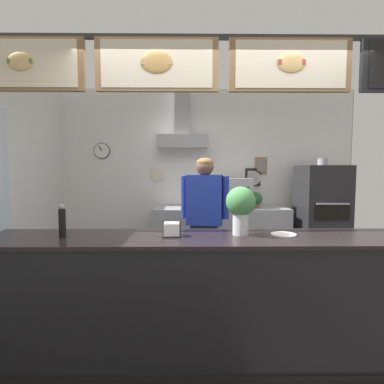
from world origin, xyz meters
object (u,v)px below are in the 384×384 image
(shop_worker, at_px, (205,222))
(condiment_plate, at_px, (283,235))
(espresso_machine, at_px, (236,193))
(potted_sage, at_px, (214,199))
(potted_oregano, at_px, (255,199))
(basil_vase, at_px, (241,207))
(pepper_grinder, at_px, (62,221))
(napkin_holder, at_px, (172,230))
(pizza_oven, at_px, (321,218))

(shop_worker, distance_m, condiment_plate, 1.37)
(espresso_machine, relative_size, potted_sage, 1.92)
(espresso_machine, distance_m, potted_sage, 0.36)
(condiment_plate, bearing_deg, potted_oregano, 82.79)
(shop_worker, xyz_separation_m, basil_vase, (0.21, -1.23, 0.33))
(potted_sage, height_order, pepper_grinder, pepper_grinder)
(basil_vase, distance_m, napkin_holder, 0.56)
(pizza_oven, xyz_separation_m, potted_sage, (-1.59, 0.16, 0.26))
(shop_worker, distance_m, basil_vase, 1.29)
(pizza_oven, height_order, basil_vase, pizza_oven)
(basil_vase, bearing_deg, espresso_machine, 81.87)
(napkin_holder, bearing_deg, condiment_plate, 1.29)
(potted_sage, xyz_separation_m, basil_vase, (0.01, -2.34, 0.18))
(shop_worker, xyz_separation_m, napkin_holder, (-0.32, -1.27, 0.16))
(basil_vase, height_order, napkin_holder, basil_vase)
(potted_oregano, distance_m, pepper_grinder, 3.12)
(espresso_machine, xyz_separation_m, napkin_holder, (-0.87, -2.38, -0.09))
(condiment_plate, bearing_deg, pepper_grinder, -178.73)
(pizza_oven, bearing_deg, espresso_machine, 172.38)
(pizza_oven, distance_m, napkin_holder, 3.07)
(potted_sage, bearing_deg, basil_vase, -89.74)
(potted_sage, height_order, potted_oregano, potted_sage)
(pizza_oven, bearing_deg, napkin_holder, -133.65)
(potted_oregano, relative_size, napkin_holder, 1.69)
(basil_vase, xyz_separation_m, condiment_plate, (0.33, -0.02, -0.21))
(pizza_oven, xyz_separation_m, potted_oregano, (-0.95, 0.17, 0.26))
(pizza_oven, distance_m, espresso_machine, 1.31)
(shop_worker, bearing_deg, condiment_plate, 124.83)
(pizza_oven, distance_m, pepper_grinder, 3.70)
(condiment_plate, distance_m, pepper_grinder, 1.69)
(pizza_oven, relative_size, pepper_grinder, 6.62)
(condiment_plate, distance_m, napkin_holder, 0.86)
(potted_sage, distance_m, condiment_plate, 2.38)
(potted_oregano, bearing_deg, basil_vase, -105.02)
(potted_oregano, relative_size, condiment_plate, 1.24)
(espresso_machine, relative_size, basil_vase, 1.26)
(shop_worker, bearing_deg, potted_sage, -88.98)
(shop_worker, relative_size, pepper_grinder, 6.54)
(pizza_oven, xyz_separation_m, pepper_grinder, (-2.94, -2.23, 0.35))
(potted_sage, relative_size, basil_vase, 0.66)
(napkin_holder, bearing_deg, espresso_machine, 70.01)
(espresso_machine, relative_size, napkin_holder, 3.35)
(pepper_grinder, bearing_deg, espresso_machine, 54.87)
(pizza_oven, bearing_deg, basil_vase, -126.01)
(espresso_machine, distance_m, condiment_plate, 2.37)
(potted_sage, relative_size, napkin_holder, 1.75)
(potted_oregano, height_order, pepper_grinder, pepper_grinder)
(basil_vase, distance_m, condiment_plate, 0.40)
(shop_worker, xyz_separation_m, potted_sage, (0.20, 1.11, 0.16))
(pizza_oven, relative_size, basil_vase, 4.43)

